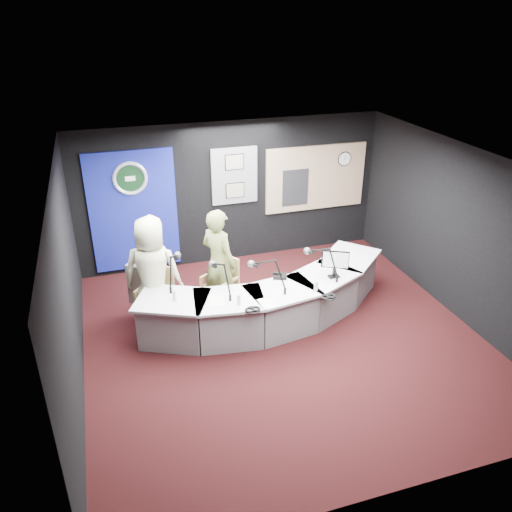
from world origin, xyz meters
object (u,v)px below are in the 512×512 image
object	(u,v)px
armchair_left	(155,296)
person_man	(153,273)
broadcast_desk	(269,301)
armchair_right	(220,288)
person_woman	(219,262)

from	to	relation	value
armchair_left	person_man	xyz separation A→B (m)	(0.00, 0.00, 0.42)
broadcast_desk	person_man	distance (m)	1.92
armchair_right	person_woman	xyz separation A→B (m)	(0.00, 0.00, 0.48)
armchair_left	person_man	size ratio (longest dim) A/B	0.55
armchair_left	person_woman	size ratio (longest dim) A/B	0.56
armchair_left	broadcast_desk	bearing A→B (deg)	22.67
person_man	person_woman	distance (m)	1.08
person_man	person_woman	world-z (taller)	person_man
broadcast_desk	person_man	xyz separation A→B (m)	(-1.77, 0.50, 0.56)
armchair_left	armchair_right	xyz separation A→B (m)	(1.08, 0.06, -0.07)
armchair_right	person_woman	distance (m)	0.48
armchair_left	person_woman	bearing A→B (deg)	41.64
armchair_right	person_woman	bearing A→B (deg)	0.00
person_man	person_woman	xyz separation A→B (m)	(1.08, 0.06, -0.01)
armchair_right	person_man	bearing A→B (deg)	-120.67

